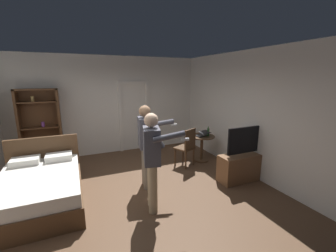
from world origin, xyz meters
The scene contains 14 objects.
ground_plane centered at (0.00, 0.00, 0.00)m, with size 5.89×5.89×0.00m, color brown.
wall_back centered at (0.00, 2.73, 1.42)m, with size 5.59×0.12×2.85m, color silver.
wall_right centered at (2.74, 0.00, 1.42)m, with size 0.12×5.59×2.85m, color silver.
doorway_frame centered at (0.70, 2.65, 1.22)m, with size 0.93×0.08×2.13m.
bed centered at (-1.66, 0.36, 0.30)m, with size 1.37×1.99×1.02m.
bookshelf centered at (-1.81, 2.51, 1.06)m, with size 0.97×0.32×1.96m.
tv_flatscreen centered at (2.38, -0.36, 0.36)m, with size 1.20×0.40×1.21m.
side_table centered at (2.12, 0.99, 0.48)m, with size 0.68×0.68×0.70m.
laptop centered at (2.10, 0.95, 0.75)m, with size 0.40×0.41×0.15m.
bottle_on_table centered at (2.26, 0.91, 0.81)m, with size 0.06×0.06×0.26m.
wooden_chair centered at (1.56, 0.80, 0.54)m, with size 0.56×0.56×0.99m.
person_blue_shirt centered at (0.14, -0.61, 0.98)m, with size 0.66×0.69×1.69m.
person_striped_shirt centered at (0.30, 0.21, 0.99)m, with size 0.69×0.66×1.71m.
suitcase_dark centered at (-1.33, 1.38, 0.15)m, with size 0.60×0.38×0.31m, color #4C1919.
Camera 1 is at (-0.99, -3.85, 2.25)m, focal length 23.38 mm.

